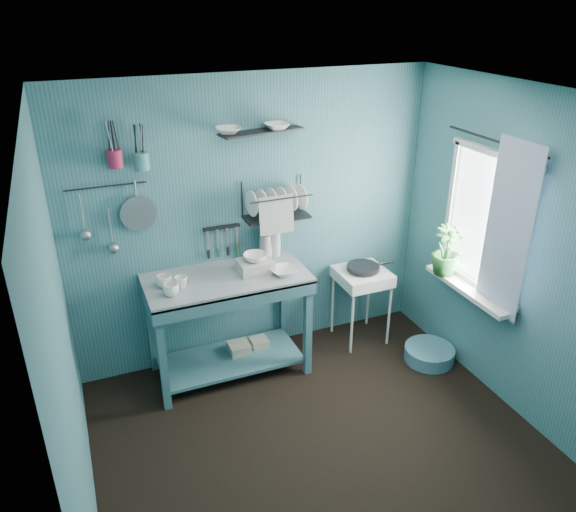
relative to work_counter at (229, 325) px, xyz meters
name	(u,v)px	position (x,y,z in m)	size (l,w,h in m)	color
floor	(326,451)	(0.36, -1.20, -0.47)	(3.20, 3.20, 0.00)	black
ceiling	(339,103)	(0.36, -1.20, 2.03)	(3.20, 3.20, 0.00)	silver
wall_back	(254,222)	(0.36, 0.30, 0.78)	(3.20, 3.20, 0.00)	#386C74
wall_front	(492,470)	(0.36, -2.70, 0.78)	(3.20, 3.20, 0.00)	#386C74
wall_left	(65,359)	(-1.24, -1.20, 0.78)	(3.00, 3.00, 0.00)	#386C74
wall_right	(526,261)	(1.96, -1.20, 0.78)	(3.00, 3.00, 0.00)	#386C74
work_counter	(229,325)	(0.00, 0.00, 0.00)	(1.33, 0.67, 0.94)	#33646C
mug_left	(171,290)	(-0.48, -0.16, 0.52)	(0.12, 0.12, 0.10)	white
mug_mid	(181,282)	(-0.38, -0.06, 0.52)	(0.10, 0.10, 0.09)	white
mug_right	(164,281)	(-0.50, 0.00, 0.52)	(0.12, 0.12, 0.10)	white
wash_tub	(255,266)	(0.25, -0.02, 0.52)	(0.28, 0.22, 0.10)	#BBB6AB
tub_bowl	(255,257)	(0.25, -0.02, 0.60)	(0.20, 0.20, 0.06)	white
soap_bottle	(265,242)	(0.42, 0.20, 0.62)	(0.12, 0.12, 0.30)	#BBB6AB
water_bottle	(275,240)	(0.52, 0.22, 0.61)	(0.09, 0.09, 0.28)	silver
counter_bowl	(284,271)	(0.45, -0.15, 0.50)	(0.22, 0.22, 0.05)	white
hotplate_stand	(361,305)	(1.31, 0.03, -0.11)	(0.45, 0.45, 0.72)	white
frying_pan	(363,267)	(1.31, 0.03, 0.29)	(0.30, 0.30, 0.04)	black
knife_strip	(222,227)	(0.06, 0.27, 0.79)	(0.32, 0.02, 0.03)	black
dish_rack	(276,200)	(0.52, 0.17, 1.00)	(0.55, 0.24, 0.32)	black
upper_shelf	(262,131)	(0.41, 0.20, 1.58)	(0.70, 0.18, 0.01)	black
shelf_bowl_left	(228,133)	(0.13, 0.20, 1.59)	(0.20, 0.20, 0.05)	white
shelf_bowl_right	(277,130)	(0.54, 0.20, 1.58)	(0.20, 0.20, 0.05)	white
utensil_cup_magenta	(115,158)	(-0.73, 0.22, 1.47)	(0.11, 0.11, 0.13)	#B32146
utensil_cup_teal	(142,161)	(-0.54, 0.22, 1.43)	(0.11, 0.11, 0.13)	teal
colander	(138,213)	(-0.61, 0.25, 1.01)	(0.28, 0.28, 0.03)	gray
ladle_outer	(82,213)	(-1.02, 0.26, 1.07)	(0.01, 0.01, 0.30)	gray
ladle_inner	(110,227)	(-0.83, 0.26, 0.93)	(0.01, 0.01, 0.30)	gray
hook_rail	(106,186)	(-0.82, 0.27, 1.25)	(0.01, 0.01, 0.60)	black
window_glass	(486,222)	(1.94, -0.75, 0.93)	(1.10, 1.10, 0.00)	white
windowsill	(468,289)	(1.86, -0.75, 0.34)	(0.16, 0.95, 0.04)	white
curtain	(508,231)	(1.88, -1.05, 0.98)	(1.35, 1.35, 0.00)	silver
curtain_rod	(495,141)	(1.90, -0.75, 1.58)	(0.02, 0.02, 1.05)	black
potted_plant	(446,251)	(1.82, -0.46, 0.58)	(0.24, 0.24, 0.44)	#27622A
storage_tin_large	(239,354)	(0.10, 0.05, -0.36)	(0.18, 0.18, 0.22)	tan
storage_tin_small	(259,348)	(0.30, 0.08, -0.37)	(0.15, 0.15, 0.20)	tan
floor_basin	(429,354)	(1.72, -0.54, -0.41)	(0.45, 0.45, 0.13)	teal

